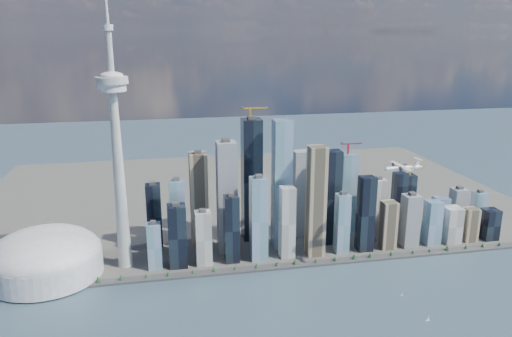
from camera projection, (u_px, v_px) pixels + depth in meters
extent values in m
cube|color=#383838|center=(285.00, 266.00, 956.31)|extent=(1100.00, 22.00, 4.00)
cube|color=#4C4C47|center=(244.00, 194.00, 1381.94)|extent=(1400.00, 900.00, 3.00)
cylinder|color=#3F2D1E|center=(19.00, 289.00, 865.56)|extent=(1.00, 1.00, 2.40)
cone|color=#17401E|center=(19.00, 287.00, 864.60)|extent=(7.20, 7.20, 8.00)
cylinder|color=#3F2D1E|center=(72.00, 284.00, 881.91)|extent=(1.00, 1.00, 2.40)
cone|color=#17401E|center=(71.00, 282.00, 880.95)|extent=(7.20, 7.20, 8.00)
cylinder|color=#3F2D1E|center=(122.00, 279.00, 898.25)|extent=(1.00, 1.00, 2.40)
cone|color=#17401E|center=(122.00, 278.00, 897.30)|extent=(7.20, 7.20, 8.00)
cylinder|color=#3F2D1E|center=(171.00, 275.00, 914.60)|extent=(1.00, 1.00, 2.40)
cone|color=#17401E|center=(171.00, 273.00, 913.64)|extent=(7.20, 7.20, 8.00)
cylinder|color=#3F2D1E|center=(218.00, 271.00, 930.94)|extent=(1.00, 1.00, 2.40)
cone|color=#17401E|center=(218.00, 269.00, 929.99)|extent=(7.20, 7.20, 8.00)
cylinder|color=#3F2D1E|center=(263.00, 267.00, 947.29)|extent=(1.00, 1.00, 2.40)
cone|color=#17401E|center=(263.00, 265.00, 946.33)|extent=(7.20, 7.20, 8.00)
cylinder|color=#3F2D1E|center=(307.00, 263.00, 963.63)|extent=(1.00, 1.00, 2.40)
cone|color=#17401E|center=(307.00, 261.00, 962.68)|extent=(7.20, 7.20, 8.00)
cylinder|color=#3F2D1E|center=(349.00, 259.00, 979.98)|extent=(1.00, 1.00, 2.40)
cone|color=#17401E|center=(349.00, 257.00, 979.02)|extent=(7.20, 7.20, 8.00)
cylinder|color=#3F2D1E|center=(390.00, 255.00, 996.32)|extent=(1.00, 1.00, 2.40)
cone|color=#17401E|center=(390.00, 253.00, 995.37)|extent=(7.20, 7.20, 8.00)
cylinder|color=#3F2D1E|center=(430.00, 251.00, 1012.67)|extent=(1.00, 1.00, 2.40)
cone|color=#17401E|center=(430.00, 250.00, 1011.71)|extent=(7.20, 7.20, 8.00)
cylinder|color=#3F2D1E|center=(468.00, 248.00, 1029.01)|extent=(1.00, 1.00, 2.40)
cone|color=#17401E|center=(468.00, 246.00, 1028.06)|extent=(7.20, 7.20, 8.00)
cylinder|color=#3F2D1E|center=(505.00, 244.00, 1045.36)|extent=(1.00, 1.00, 2.40)
cone|color=#17401E|center=(505.00, 243.00, 1044.41)|extent=(7.20, 7.20, 8.00)
cube|color=black|center=(178.00, 236.00, 939.92)|extent=(34.00, 34.00, 122.33)
cube|color=#7FAFC0|center=(176.00, 218.00, 982.77)|extent=(30.00, 30.00, 155.69)
cube|color=beige|center=(204.00, 238.00, 951.56)|extent=(30.00, 30.00, 105.65)
cube|color=tan|center=(199.00, 199.00, 1039.04)|extent=(36.00, 36.00, 194.62)
cube|color=gray|center=(229.00, 198.00, 992.99)|extent=(38.00, 38.00, 227.98)
cube|color=black|center=(233.00, 229.00, 958.25)|extent=(28.00, 28.00, 133.45)
cube|color=#7FAFC0|center=(261.00, 219.00, 964.20)|extent=(32.00, 32.00, 166.81)
cube|color=black|center=(250.00, 180.00, 1050.94)|extent=(40.00, 40.00, 261.34)
cube|color=#7FAFC0|center=(282.00, 185.00, 1008.57)|extent=(36.00, 36.00, 266.90)
cube|color=beige|center=(288.00, 222.00, 977.52)|extent=(28.00, 28.00, 144.57)
cube|color=tan|center=(315.00, 202.00, 977.57)|extent=(34.00, 34.00, 222.42)
cube|color=gray|center=(300.00, 193.00, 1081.27)|extent=(30.00, 30.00, 189.06)
cube|color=black|center=(333.00, 197.00, 1038.17)|extent=(32.00, 32.00, 200.18)
cube|color=#7FAFC0|center=(341.00, 223.00, 1001.21)|extent=(26.00, 26.00, 122.33)
cube|color=black|center=(365.00, 214.00, 1006.22)|extent=(30.00, 30.00, 155.69)
cube|color=#7FAFC0|center=(346.00, 193.00, 1102.55)|extent=(34.00, 34.00, 177.94)
cube|color=beige|center=(377.00, 209.00, 1065.88)|extent=(28.00, 28.00, 133.45)
cube|color=tan|center=(387.00, 225.00, 1023.03)|extent=(30.00, 30.00, 100.09)
cube|color=gray|center=(409.00, 221.00, 1030.98)|extent=(32.00, 32.00, 111.21)
cube|color=black|center=(399.00, 205.00, 1073.83)|extent=(26.00, 26.00, 144.57)
cube|color=#7FAFC0|center=(431.00, 223.00, 1042.62)|extent=(30.00, 30.00, 94.53)
cube|color=black|center=(407.00, 200.00, 1138.22)|extent=(28.00, 28.00, 122.33)
cube|color=#7FAFC0|center=(440.00, 215.00, 1100.81)|extent=(30.00, 30.00, 83.41)
cube|color=beige|center=(452.00, 225.00, 1054.27)|extent=(34.00, 34.00, 77.85)
cube|color=tan|center=(471.00, 224.00, 1063.49)|extent=(28.00, 28.00, 72.29)
cube|color=gray|center=(458.00, 210.00, 1107.08)|extent=(30.00, 30.00, 100.09)
cube|color=black|center=(490.00, 224.00, 1072.71)|extent=(32.00, 32.00, 66.73)
cube|color=#7FAFC0|center=(476.00, 211.00, 1117.04)|extent=(26.00, 26.00, 88.97)
cube|color=black|center=(156.00, 215.00, 1030.18)|extent=(30.00, 30.00, 133.45)
cube|color=#7FAFC0|center=(156.00, 246.00, 936.80)|extent=(26.00, 26.00, 88.97)
cube|color=gold|center=(250.00, 114.00, 1013.36)|extent=(3.00, 3.00, 22.00)
cube|color=gold|center=(254.00, 108.00, 1012.00)|extent=(55.00, 2.20, 2.20)
cube|color=#383838|center=(242.00, 107.00, 1006.80)|extent=(6.00, 4.00, 4.00)
cube|color=maroon|center=(348.00, 149.00, 1076.03)|extent=(3.00, 3.00, 22.00)
cube|color=maroon|center=(352.00, 144.00, 1074.47)|extent=(48.00, 2.20, 2.20)
cube|color=#383838|center=(342.00, 143.00, 1069.87)|extent=(6.00, 4.00, 4.00)
cube|color=gold|center=(410.00, 170.00, 1119.07)|extent=(3.00, 3.00, 22.00)
cube|color=gold|center=(413.00, 165.00, 1117.43)|extent=(45.00, 2.20, 2.20)
cube|color=#383838|center=(405.00, 165.00, 1113.08)|extent=(6.00, 4.00, 4.00)
cone|color=#A2A29D|center=(119.00, 181.00, 911.10)|extent=(26.00, 26.00, 340.00)
cylinder|color=silver|center=(112.00, 87.00, 866.00)|extent=(48.00, 48.00, 14.00)
cylinder|color=#A2A29D|center=(112.00, 80.00, 862.82)|extent=(56.00, 56.00, 12.00)
ellipsoid|color=silver|center=(111.00, 76.00, 860.70)|extent=(40.00, 40.00, 14.00)
cylinder|color=#A2A29D|center=(110.00, 52.00, 850.08)|extent=(11.00, 11.00, 80.00)
cylinder|color=silver|center=(108.00, 27.00, 839.47)|extent=(18.00, 18.00, 10.00)
cylinder|color=silver|center=(46.00, 264.00, 914.50)|extent=(200.00, 200.00, 44.00)
ellipsoid|color=silver|center=(45.00, 253.00, 908.66)|extent=(200.00, 200.00, 84.00)
cylinder|color=white|center=(402.00, 168.00, 877.83)|extent=(63.32, 10.35, 7.76)
cone|color=white|center=(385.00, 169.00, 870.39)|extent=(8.80, 8.10, 7.76)
cone|color=white|center=(419.00, 167.00, 885.55)|extent=(12.44, 8.25, 7.76)
cube|color=white|center=(401.00, 166.00, 876.19)|extent=(12.49, 68.25, 1.21)
cylinder|color=white|center=(404.00, 169.00, 864.20)|extent=(13.51, 4.91, 4.37)
cylinder|color=white|center=(397.00, 165.00, 889.20)|extent=(13.51, 4.91, 4.37)
cylinder|color=#3F3F3F|center=(401.00, 169.00, 862.55)|extent=(0.76, 9.71, 9.70)
cylinder|color=#3F3F3F|center=(393.00, 165.00, 887.54)|extent=(0.76, 9.71, 9.70)
cube|color=white|center=(418.00, 163.00, 882.67)|extent=(6.82, 1.25, 13.34)
cube|color=white|center=(418.00, 159.00, 880.86)|extent=(6.23, 22.03, 0.85)
cube|color=silver|center=(428.00, 320.00, 778.93)|extent=(6.41, 2.56, 0.83)
cylinder|color=#999999|center=(428.00, 318.00, 777.66)|extent=(0.25, 0.25, 9.36)
cube|color=silver|center=(401.00, 296.00, 852.38)|extent=(5.44, 2.61, 0.70)
cylinder|color=#999999|center=(402.00, 294.00, 851.32)|extent=(0.21, 0.21, 7.85)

